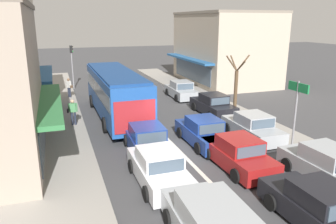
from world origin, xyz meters
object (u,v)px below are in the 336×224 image
Objects in this scene: parked_sedan_kerb_third at (213,105)px; pedestrian_browsing_midblock at (69,87)px; sedan_adjacent_lane_trail at (159,168)px; traffic_light_downstreet at (72,60)px; parked_hatchback_kerb_front at (324,164)px; directional_road_sign at (297,99)px; street_tree_right at (236,88)px; parked_sedan_kerb_second at (252,127)px; parked_sedan_kerb_rear at (181,90)px; sedan_adjacent_lane_lead at (319,208)px; sedan_behind_bus_mid at (147,141)px; sedan_behind_bus_near at (238,154)px; pedestrian_with_handbag_near at (73,111)px; sedan_queue_gap_filler at (203,132)px; city_bus at (115,91)px.

parked_sedan_kerb_third is 2.61× the size of pedestrian_browsing_midblock.
sedan_adjacent_lane_trail is 21.43m from traffic_light_downstreet.
directional_road_sign reaches higher than parked_hatchback_kerb_front.
parked_sedan_kerb_second is at bearing -107.39° from street_tree_right.
parked_sedan_kerb_rear is (-0.28, 5.52, 0.00)m from parked_sedan_kerb_third.
traffic_light_downstreet reaches higher than parked_sedan_kerb_second.
sedan_adjacent_lane_lead is 0.99× the size of sedan_behind_bus_mid.
pedestrian_with_handbag_near is at bearing 127.82° from sedan_behind_bus_near.
sedan_adjacent_lane_trail is 17.15m from pedestrian_browsing_midblock.
pedestrian_browsing_midblock is (-3.06, 13.72, 0.40)m from sedan_behind_bus_mid.
sedan_behind_bus_mid is at bearing -175.61° from sedan_queue_gap_filler.
parked_sedan_kerb_third is at bearing -1.16° from pedestrian_with_handbag_near.
sedan_behind_bus_near is at bearing -109.47° from parked_sedan_kerb_third.
sedan_adjacent_lane_trail is 1.17× the size of directional_road_sign.
pedestrian_browsing_midblock is (-9.45, 8.31, 0.40)m from parked_sedan_kerb_third.
sedan_queue_gap_filler is 0.99× the size of parked_sedan_kerb_rear.
sedan_behind_bus_near is at bearing -131.93° from parked_sedan_kerb_second.
parked_hatchback_kerb_front is 3.93m from directional_road_sign.
sedan_adjacent_lane_trail is 1.00× the size of sedan_queue_gap_filler.
pedestrian_browsing_midblock is at bearing 124.17° from parked_sedan_kerb_second.
pedestrian_browsing_midblock is (0.18, 8.12, 0.00)m from pedestrian_with_handbag_near.
pedestrian_browsing_midblock is (-6.27, 13.47, 0.40)m from sedan_queue_gap_filler.
parked_sedan_kerb_second is 0.99× the size of parked_sedan_kerb_third.
sedan_behind_bus_mid is at bearing -82.28° from traffic_light_downstreet.
sedan_adjacent_lane_lead is 2.59× the size of pedestrian_with_handbag_near.
sedan_adjacent_lane_lead is at bearing -48.42° from sedan_adjacent_lane_trail.
sedan_behind_bus_near is 1.00× the size of parked_sedan_kerb_third.
sedan_adjacent_lane_lead is at bearing -76.82° from traffic_light_downstreet.
sedan_adjacent_lane_trail is at bearing -114.75° from parked_sedan_kerb_rear.
sedan_adjacent_lane_lead is 26.50m from traffic_light_downstreet.
parked_sedan_kerb_second is (6.60, 3.31, 0.00)m from sedan_adjacent_lane_trail.
street_tree_right is 14.19m from pedestrian_browsing_midblock.
parked_hatchback_kerb_front is at bearing -16.85° from sedan_adjacent_lane_trail.
pedestrian_browsing_midblock is (-9.22, 18.93, 0.36)m from parked_hatchback_kerb_front.
directional_road_sign is (3.83, 0.99, 2.01)m from sedan_behind_bus_near.
pedestrian_with_handbag_near is (-6.46, 5.35, 0.40)m from sedan_queue_gap_filler.
sedan_behind_bus_mid is at bearing 164.64° from directional_road_sign.
sedan_adjacent_lane_trail is at bearing -97.20° from sedan_behind_bus_mid.
sedan_behind_bus_mid is 1.00× the size of parked_sedan_kerb_third.
pedestrian_browsing_midblock reaches higher than sedan_queue_gap_filler.
sedan_queue_gap_filler is (3.62, 3.47, 0.00)m from sedan_adjacent_lane_trail.
parked_sedan_kerb_third is 15.54m from traffic_light_downstreet.
city_bus is at bearing 118.31° from parked_hatchback_kerb_front.
parked_sedan_kerb_second is 10.83m from parked_sedan_kerb_rear.
pedestrian_with_handbag_near is (-10.50, 7.59, -1.61)m from directional_road_sign.
city_bus is 2.58× the size of parked_sedan_kerb_second.
parked_sedan_kerb_rear is 2.60× the size of pedestrian_browsing_midblock.
pedestrian_with_handbag_near is at bearing -157.64° from city_bus.
sedan_adjacent_lane_trail is (-0.10, -10.02, -1.22)m from city_bus.
parked_hatchback_kerb_front is 0.89× the size of traffic_light_downstreet.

